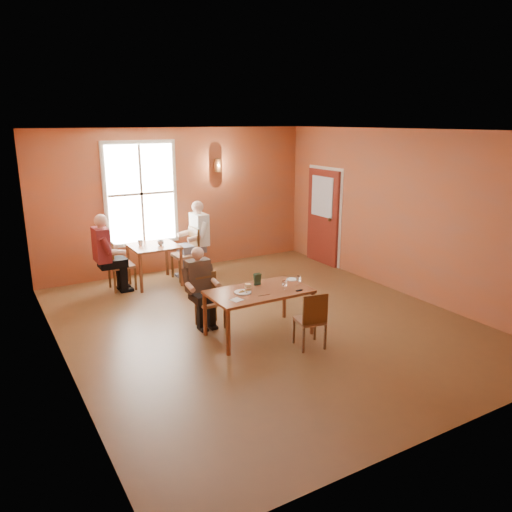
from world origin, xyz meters
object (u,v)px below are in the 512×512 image
chair_diner_main (210,301)px  second_table (155,264)px  diner_white (186,242)px  chair_empty (310,319)px  chair_diner_maroon (121,264)px  diner_maroon (119,252)px  diner_main (211,291)px  main_table (259,313)px  chair_diner_white (185,254)px

chair_diner_main → second_table: (-0.03, 2.50, -0.03)m
diner_white → second_table: bearing=90.0°
chair_empty → chair_diner_maroon: (-1.60, 3.86, 0.07)m
chair_diner_maroon → diner_maroon: bearing=-90.0°
diner_main → chair_diner_maroon: (-0.68, 2.53, -0.12)m
main_table → chair_diner_white: chair_diner_white is taller
chair_empty → diner_white: size_ratio=0.56×
chair_diner_main → diner_main: (0.00, -0.03, 0.18)m
main_table → chair_diner_white: bearing=87.9°
main_table → chair_empty: (0.42, -0.71, 0.07)m
chair_diner_main → chair_empty: bearing=123.9°
chair_diner_white → diner_maroon: (-1.33, 0.00, 0.21)m
second_table → diner_white: 0.77m
chair_diner_maroon → diner_main: bearing=15.1°
diner_main → diner_white: (0.65, 2.53, 0.15)m
chair_diner_white → chair_diner_maroon: 1.30m
diner_white → diner_maroon: diner_white is taller
diner_white → diner_main: bearing=165.7°
main_table → chair_diner_white: 3.15m
diner_main → chair_empty: (0.92, -1.33, -0.19)m
chair_diner_main → main_table: bearing=127.6°
chair_diner_main → diner_maroon: (-0.71, 2.50, 0.31)m
main_table → diner_white: diner_white is taller
second_table → chair_empty: bearing=-76.2°
chair_diner_white → second_table: bearing=90.0°
second_table → main_table: bearing=-80.4°
main_table → chair_empty: size_ratio=1.79×
diner_white → main_table: bearing=177.4°
diner_white → diner_maroon: bearing=90.0°
main_table → second_table: size_ratio=1.69×
diner_main → second_table: size_ratio=1.36×
diner_main → chair_diner_maroon: diner_main is taller
main_table → diner_main: diner_main is taller
diner_white → diner_maroon: 1.36m
main_table → diner_main: bearing=128.9°
main_table → chair_diner_main: 0.82m
diner_white → chair_diner_white: bearing=90.0°
main_table → chair_diner_maroon: chair_diner_maroon is taller
main_table → diner_white: size_ratio=1.00×
main_table → diner_maroon: 3.40m
diner_maroon → diner_white: bearing=90.0°
diner_main → chair_empty: size_ratio=1.44×
chair_diner_main → diner_maroon: 2.62m
chair_diner_main → chair_diner_white: 2.57m
second_table → chair_diner_maroon: (-0.65, 0.00, 0.10)m
chair_diner_maroon → diner_maroon: (-0.03, 0.00, 0.24)m
chair_diner_main → chair_diner_white: (0.62, 2.50, 0.10)m
chair_empty → chair_diner_maroon: 4.18m
diner_main → chair_diner_white: size_ratio=1.16×
chair_diner_main → diner_white: bearing=-104.5°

